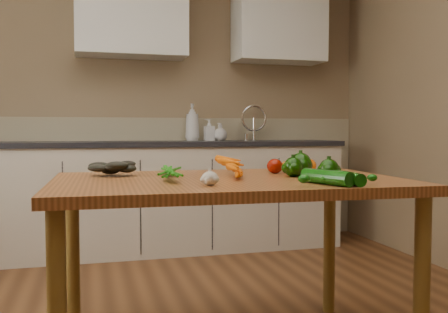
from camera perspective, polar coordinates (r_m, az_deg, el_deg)
name	(u,v)px	position (r m, az deg, el deg)	size (l,w,h in m)	color
room	(199,69)	(2.13, -2.91, 9.95)	(4.04, 5.04, 2.64)	brown
counter_run	(172,194)	(4.17, -5.92, -4.34)	(2.84, 0.64, 1.14)	beige
upper_cabinets	(204,18)	(4.43, -2.33, 15.53)	(2.15, 0.35, 0.70)	silver
table	(228,198)	(2.15, 0.46, -4.80)	(1.49, 0.99, 0.78)	#A25D2F
soap_bottle_a	(192,122)	(4.31, -3.65, 3.93)	(0.12, 0.12, 0.32)	silver
soap_bottle_b	(209,130)	(4.31, -1.70, 3.06)	(0.08, 0.09, 0.19)	silver
soap_bottle_c	(220,132)	(4.32, -0.44, 2.82)	(0.12, 0.12, 0.15)	silver
carrot_bunch	(213,169)	(2.17, -1.30, -1.45)	(0.27, 0.21, 0.07)	#EB6305
leafy_greens	(112,165)	(2.29, -12.64, -0.90)	(0.21, 0.19, 0.10)	black
garlic_bulb	(210,179)	(1.85, -1.63, -2.53)	(0.06, 0.06, 0.05)	beige
pepper_a	(293,167)	(2.23, 7.90, -1.21)	(0.09, 0.09, 0.09)	#0C3202
pepper_b	(301,164)	(2.30, 8.74, -0.89)	(0.10, 0.10, 0.10)	#0C3202
pepper_c	(329,170)	(2.12, 11.89, -1.47)	(0.09, 0.09, 0.09)	#0C3202
tomato_a	(275,166)	(2.38, 5.83, -1.10)	(0.08, 0.08, 0.07)	#891002
tomato_b	(287,167)	(2.45, 7.23, -1.16)	(0.06, 0.06, 0.06)	#DC5705
tomato_c	(309,166)	(2.48, 9.70, -1.03)	(0.07, 0.07, 0.07)	#DC5705
zucchini_a	(349,178)	(1.95, 14.12, -2.41)	(0.05, 0.05, 0.19)	#094707
zucchini_b	(327,177)	(1.92, 11.67, -2.34)	(0.06, 0.06, 0.23)	#094707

